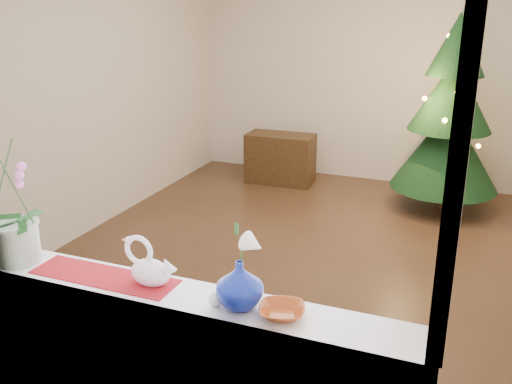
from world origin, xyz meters
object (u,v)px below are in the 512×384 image
Objects in this scene: paperweight at (216,299)px; xmas_tree at (450,115)px; side_table at (280,159)px; swan at (150,263)px; blue_vase at (240,281)px; amber_dish at (282,312)px; orchid_pot at (10,196)px.

paperweight is 0.03× the size of xmas_tree.
side_table is at bearing 106.19° from paperweight.
xmas_tree is 2.02m from side_table.
blue_vase is (0.44, -0.03, 0.01)m from swan.
amber_dish is 4.65m from side_table.
xmas_tree is (0.62, 4.18, 0.05)m from paperweight.
xmas_tree is (0.52, 4.14, -0.04)m from blue_vase.
blue_vase is at bearing -4.85° from swan.
paperweight is at bearing -75.19° from side_table.
side_table is at bearing 174.26° from xmas_tree.
paperweight is 0.41× the size of amber_dish.
swan is 4.23m from xmas_tree.
amber_dish is at bearing -4.65° from swan.
amber_dish is (0.28, 0.02, -0.01)m from paperweight.
swan is at bearing 176.60° from blue_vase.
paperweight is (0.35, -0.06, -0.08)m from swan.
paperweight is at bearing -98.42° from xmas_tree.
blue_vase is at bearing 0.33° from orchid_pot.
swan is 0.36m from paperweight.
amber_dish is (0.63, -0.04, -0.09)m from swan.
xmas_tree is at bearing 67.93° from orchid_pot.
orchid_pot is 0.84× the size of side_table.
orchid_pot is 2.61× the size of swan.
paperweight is at bearing -11.01° from swan.
swan is 3.97× the size of paperweight.
blue_vase reaches higher than paperweight.
swan is 4.46m from side_table.
xmas_tree reaches higher than side_table.
side_table is at bearing 100.61° from swan.
swan is at bearing 2.62° from orchid_pot.
orchid_pot is 4.23× the size of amber_dish.
orchid_pot is 1.18m from blue_vase.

